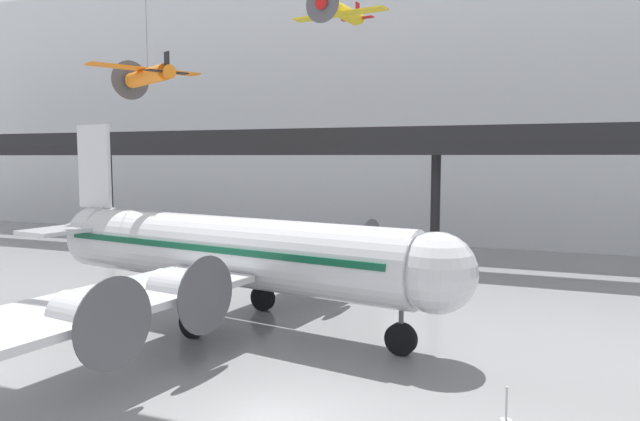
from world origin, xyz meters
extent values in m
cube|color=silver|center=(0.00, 37.76, 12.97)|extent=(140.00, 3.00, 25.94)
cube|color=black|center=(0.00, 26.73, 8.46)|extent=(110.00, 3.20, 0.90)
cube|color=black|center=(0.00, 25.19, 9.46)|extent=(110.00, 0.12, 1.10)
cylinder|color=black|center=(-30.25, 27.69, 4.01)|extent=(0.70, 0.70, 8.01)
cylinder|color=black|center=(0.00, 27.69, 4.01)|extent=(0.70, 0.70, 8.01)
cylinder|color=silver|center=(-6.55, 8.70, 3.48)|extent=(19.41, 6.22, 3.24)
sphere|color=silver|center=(3.64, 7.07, 3.48)|extent=(3.17, 3.17, 3.17)
cone|color=silver|center=(-16.90, 10.35, 3.73)|extent=(4.62, 3.60, 2.98)
cube|color=#0F4C33|center=(-6.55, 8.70, 3.81)|extent=(18.10, 6.07, 0.29)
cube|color=silver|center=(-4.67, 16.23, 2.75)|extent=(6.33, 12.79, 0.28)
cube|color=silver|center=(-7.12, 0.95, 2.75)|extent=(6.33, 12.79, 0.28)
cylinder|color=silver|center=(-3.78, 13.36, 2.80)|extent=(2.44, 1.89, 1.55)
cylinder|color=#4C4C51|center=(-2.57, 13.17, 2.80)|extent=(0.53, 2.92, 2.95)
cylinder|color=silver|center=(-3.12, 17.47, 2.80)|extent=(2.44, 1.89, 1.55)
cylinder|color=#4C4C51|center=(-1.91, 17.28, 2.80)|extent=(0.53, 2.92, 2.95)
cylinder|color=silver|center=(-5.37, 3.40, 2.80)|extent=(2.44, 1.89, 1.55)
cylinder|color=#4C4C51|center=(-4.16, 3.21, 2.80)|extent=(0.53, 2.92, 2.95)
cylinder|color=silver|center=(-6.03, -0.71, 2.80)|extent=(2.44, 1.89, 1.55)
cylinder|color=#4C4C51|center=(-4.82, -0.90, 2.80)|extent=(0.53, 2.92, 2.95)
cube|color=silver|center=(-15.63, 10.15, 7.37)|extent=(2.45, 0.58, 4.53)
cube|color=silver|center=(-15.31, 10.10, 4.13)|extent=(3.75, 8.70, 0.20)
cylinder|color=#4C4C51|center=(2.24, 7.29, 1.26)|extent=(0.20, 0.20, 1.21)
cylinder|color=black|center=(2.24, 7.29, 0.65)|extent=(1.34, 0.58, 1.30)
cylinder|color=#4C4C51|center=(-5.93, 11.22, 1.26)|extent=(0.20, 0.20, 1.21)
cylinder|color=black|center=(-5.93, 11.22, 0.65)|extent=(1.34, 0.58, 1.30)
cylinder|color=#4C4C51|center=(-6.74, 6.11, 1.26)|extent=(0.20, 0.20, 1.21)
cylinder|color=black|center=(-6.74, 6.11, 0.65)|extent=(1.34, 0.58, 1.30)
cylinder|color=orange|center=(-14.01, 12.89, 12.48)|extent=(4.29, 2.81, 0.96)
cone|color=black|center=(-16.04, 13.94, 12.51)|extent=(1.01, 1.05, 0.81)
cylinder|color=#4C4C51|center=(-16.18, 14.01, 12.51)|extent=(1.11, 2.10, 2.35)
cone|color=orange|center=(-12.13, 11.91, 12.46)|extent=(1.40, 1.22, 0.78)
cube|color=orange|center=(-14.25, 13.01, 12.91)|extent=(3.97, 6.34, 0.10)
cube|color=black|center=(-11.89, 11.79, 13.02)|extent=(0.50, 0.30, 1.08)
cube|color=black|center=(-11.89, 11.79, 12.48)|extent=(1.55, 2.33, 0.06)
cylinder|color=yellow|center=(-5.49, 22.08, 17.49)|extent=(1.60, 4.52, 1.04)
cone|color=red|center=(-5.86, 19.80, 17.42)|extent=(0.93, 0.85, 0.82)
cylinder|color=#4C4C51|center=(-5.88, 19.64, 17.42)|extent=(2.35, 0.41, 2.38)
cone|color=yellow|center=(-5.15, 24.21, 17.55)|extent=(0.96, 1.31, 0.81)
cube|color=yellow|center=(-5.53, 21.82, 17.21)|extent=(6.75, 2.11, 0.10)
cube|color=red|center=(-5.11, 24.47, 18.04)|extent=(0.14, 0.54, 1.10)
cube|color=red|center=(-5.11, 24.47, 17.49)|extent=(2.43, 0.91, 0.06)
cylinder|color=#B2B5BA|center=(6.51, 2.82, 0.02)|extent=(0.36, 0.36, 0.04)
cylinder|color=#B2B5BA|center=(6.51, 2.82, 0.52)|extent=(0.07, 0.07, 0.95)
sphere|color=#B2B5BA|center=(6.51, 2.82, 1.03)|extent=(0.10, 0.10, 0.10)
camera|label=1|loc=(7.25, -14.52, 7.93)|focal=32.00mm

